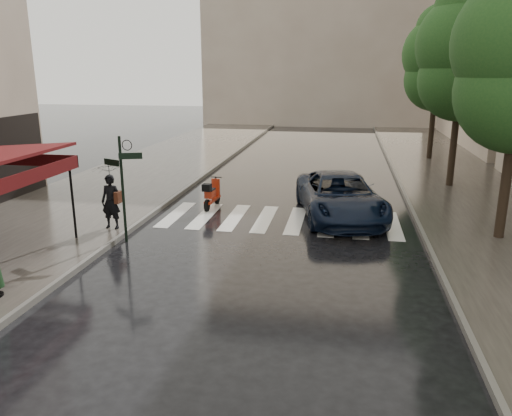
% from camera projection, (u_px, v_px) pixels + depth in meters
% --- Properties ---
extents(ground, '(120.00, 120.00, 0.00)m').
position_uv_depth(ground, '(121.00, 286.00, 11.63)').
color(ground, black).
rests_on(ground, ground).
extents(sidewalk_near, '(6.00, 60.00, 0.12)m').
position_uv_depth(sidewalk_near, '(141.00, 175.00, 23.76)').
color(sidewalk_near, '#38332D').
rests_on(sidewalk_near, ground).
extents(sidewalk_far, '(5.50, 60.00, 0.12)m').
position_uv_depth(sidewalk_far, '(467.00, 187.00, 21.27)').
color(sidewalk_far, '#38332D').
rests_on(sidewalk_far, ground).
extents(curb_near, '(0.12, 60.00, 0.16)m').
position_uv_depth(curb_near, '(203.00, 177.00, 23.24)').
color(curb_near, '#595651').
rests_on(curb_near, ground).
extents(curb_far, '(0.12, 60.00, 0.16)m').
position_uv_depth(curb_far, '(400.00, 184.00, 21.74)').
color(curb_far, '#595651').
rests_on(curb_far, ground).
extents(crosswalk, '(7.85, 3.20, 0.01)m').
position_uv_depth(crosswalk, '(280.00, 220.00, 16.82)').
color(crosswalk, silver).
rests_on(crosswalk, ground).
extents(signpost, '(1.17, 0.29, 3.10)m').
position_uv_depth(signpost, '(122.00, 181.00, 14.19)').
color(signpost, black).
rests_on(signpost, ground).
extents(backdrop_building, '(22.00, 6.00, 20.00)m').
position_uv_depth(backdrop_building, '(328.00, 11.00, 44.54)').
color(backdrop_building, '#A08D7A').
rests_on(backdrop_building, ground).
extents(tree_mid, '(3.80, 3.80, 8.34)m').
position_uv_depth(tree_mid, '(463.00, 52.00, 19.93)').
color(tree_mid, black).
rests_on(tree_mid, sidewalk_far).
extents(tree_far, '(3.80, 3.80, 8.16)m').
position_uv_depth(tree_far, '(438.00, 59.00, 26.58)').
color(tree_far, black).
rests_on(tree_far, sidewalk_far).
extents(pedestrian_with_umbrella, '(1.02, 1.04, 2.47)m').
position_uv_depth(pedestrian_with_umbrella, '(109.00, 176.00, 15.11)').
color(pedestrian_with_umbrella, black).
rests_on(pedestrian_with_umbrella, sidewalk_near).
extents(scooter, '(0.44, 1.59, 1.04)m').
position_uv_depth(scooter, '(212.00, 195.00, 18.16)').
color(scooter, black).
rests_on(scooter, ground).
extents(parked_car, '(3.55, 5.80, 1.50)m').
position_uv_depth(parked_car, '(340.00, 196.00, 16.89)').
color(parked_car, black).
rests_on(parked_car, ground).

